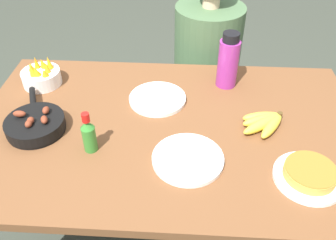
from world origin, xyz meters
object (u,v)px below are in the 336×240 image
(hot_sauce_bottle, at_px, (89,134))
(person_figure, at_px, (205,81))
(frittata_plate_center, at_px, (309,175))
(empty_plate_far_left, at_px, (158,99))
(banana_bunch, at_px, (265,122))
(skillet, at_px, (35,124))
(water_bottle, at_px, (228,61))
(empty_plate_near_front, at_px, (188,159))
(fruit_bowl_mango, at_px, (41,76))

(hot_sauce_bottle, xyz_separation_m, person_figure, (0.43, 0.86, -0.33))
(frittata_plate_center, distance_m, empty_plate_far_left, 0.65)
(empty_plate_far_left, bearing_deg, frittata_plate_center, -37.56)
(banana_bunch, relative_size, skillet, 0.55)
(empty_plate_far_left, distance_m, hot_sauce_bottle, 0.37)
(skillet, height_order, hot_sauce_bottle, hot_sauce_bottle)
(skillet, distance_m, hot_sauce_bottle, 0.25)
(empty_plate_far_left, xyz_separation_m, hot_sauce_bottle, (-0.21, -0.30, 0.06))
(empty_plate_far_left, relative_size, water_bottle, 0.96)
(empty_plate_far_left, bearing_deg, empty_plate_near_front, -68.82)
(banana_bunch, relative_size, frittata_plate_center, 0.80)
(empty_plate_near_front, xyz_separation_m, empty_plate_far_left, (-0.13, 0.34, 0.00))
(skillet, bearing_deg, hot_sauce_bottle, -133.98)
(empty_plate_near_front, bearing_deg, fruit_bowl_mango, 146.21)
(skillet, height_order, empty_plate_near_front, skillet)
(empty_plate_far_left, height_order, hot_sauce_bottle, hot_sauce_bottle)
(empty_plate_near_front, bearing_deg, banana_bunch, 34.97)
(skillet, distance_m, empty_plate_far_left, 0.48)
(empty_plate_near_front, bearing_deg, hot_sauce_bottle, 173.94)
(banana_bunch, distance_m, frittata_plate_center, 0.28)
(empty_plate_near_front, distance_m, water_bottle, 0.51)
(fruit_bowl_mango, xyz_separation_m, person_figure, (0.74, 0.46, -0.30))
(frittata_plate_center, xyz_separation_m, empty_plate_far_left, (-0.52, 0.40, -0.01))
(frittata_plate_center, relative_size, empty_plate_far_left, 0.95)
(banana_bunch, height_order, water_bottle, water_bottle)
(skillet, distance_m, water_bottle, 0.81)
(fruit_bowl_mango, bearing_deg, skillet, -75.57)
(water_bottle, height_order, hot_sauce_bottle, water_bottle)
(banana_bunch, height_order, empty_plate_far_left, banana_bunch)
(empty_plate_near_front, xyz_separation_m, hot_sauce_bottle, (-0.34, 0.04, 0.06))
(empty_plate_near_front, height_order, person_figure, person_figure)
(skillet, xyz_separation_m, frittata_plate_center, (0.95, -0.19, -0.01))
(skillet, distance_m, frittata_plate_center, 0.97)
(frittata_plate_center, bearing_deg, banana_bunch, 111.35)
(empty_plate_far_left, distance_m, person_figure, 0.66)
(banana_bunch, distance_m, hot_sauce_bottle, 0.65)
(water_bottle, bearing_deg, person_figure, 98.63)
(empty_plate_far_left, relative_size, person_figure, 0.20)
(frittata_plate_center, height_order, empty_plate_near_front, frittata_plate_center)
(banana_bunch, distance_m, person_figure, 0.77)
(banana_bunch, xyz_separation_m, frittata_plate_center, (0.10, -0.26, 0.00))
(empty_plate_far_left, relative_size, fruit_bowl_mango, 1.42)
(water_bottle, height_order, person_figure, person_figure)
(empty_plate_far_left, distance_m, water_bottle, 0.34)
(skillet, bearing_deg, empty_plate_near_front, -124.89)
(water_bottle, bearing_deg, hot_sauce_bottle, -138.55)
(empty_plate_near_front, bearing_deg, empty_plate_far_left, 111.18)
(person_figure, bearing_deg, skillet, -130.57)
(banana_bunch, height_order, skillet, skillet)
(hot_sauce_bottle, distance_m, person_figure, 1.02)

